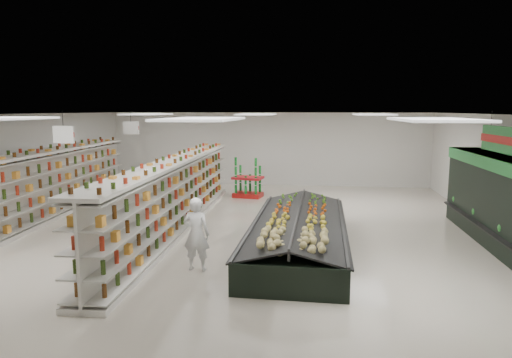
# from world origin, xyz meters

# --- Properties ---
(floor) EXTENTS (16.00, 16.00, 0.00)m
(floor) POSITION_xyz_m (0.00, 0.00, 0.00)
(floor) COLOR beige
(floor) RESTS_ON ground
(ceiling) EXTENTS (14.00, 16.00, 0.02)m
(ceiling) POSITION_xyz_m (0.00, 0.00, 3.20)
(ceiling) COLOR white
(ceiling) RESTS_ON wall_back
(wall_back) EXTENTS (14.00, 0.02, 3.20)m
(wall_back) POSITION_xyz_m (0.00, 8.00, 1.60)
(wall_back) COLOR silver
(wall_back) RESTS_ON floor
(wall_front) EXTENTS (14.00, 0.02, 3.20)m
(wall_front) POSITION_xyz_m (0.00, -8.00, 1.60)
(wall_front) COLOR silver
(wall_front) RESTS_ON floor
(aisle_sign_near) EXTENTS (0.52, 0.06, 0.75)m
(aisle_sign_near) POSITION_xyz_m (-3.80, -2.00, 2.75)
(aisle_sign_near) COLOR white
(aisle_sign_near) RESTS_ON ceiling
(aisle_sign_far) EXTENTS (0.52, 0.06, 0.75)m
(aisle_sign_far) POSITION_xyz_m (-3.80, 2.00, 2.75)
(aisle_sign_far) COLOR white
(aisle_sign_far) RESTS_ON ceiling
(hortifruti_banner) EXTENTS (0.12, 3.20, 0.95)m
(hortifruti_banner) POSITION_xyz_m (6.25, -1.50, 2.65)
(hortifruti_banner) COLOR #217D32
(hortifruti_banner) RESTS_ON ceiling
(gondola_left) EXTENTS (1.53, 12.12, 2.10)m
(gondola_left) POSITION_xyz_m (-6.11, 0.13, 0.96)
(gondola_left) COLOR silver
(gondola_left) RESTS_ON floor
(gondola_center) EXTENTS (1.06, 11.29, 1.95)m
(gondola_center) POSITION_xyz_m (-1.82, 0.18, 0.90)
(gondola_center) COLOR silver
(gondola_center) RESTS_ON floor
(produce_island) EXTENTS (2.41, 6.28, 0.93)m
(produce_island) POSITION_xyz_m (1.66, -1.30, 0.42)
(produce_island) COLOR black
(produce_island) RESTS_ON floor
(soda_endcap) EXTENTS (1.22, 0.94, 1.41)m
(soda_endcap) POSITION_xyz_m (-0.46, 5.03, 0.68)
(soda_endcap) COLOR #B61714
(soda_endcap) RESTS_ON floor
(shopper_main) EXTENTS (0.60, 0.43, 1.55)m
(shopper_main) POSITION_xyz_m (-0.39, -3.08, 0.78)
(shopper_main) COLOR white
(shopper_main) RESTS_ON floor
(shopper_background) EXTENTS (0.57, 0.90, 1.83)m
(shopper_background) POSITION_xyz_m (-2.80, 4.70, 0.91)
(shopper_background) COLOR tan
(shopper_background) RESTS_ON floor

